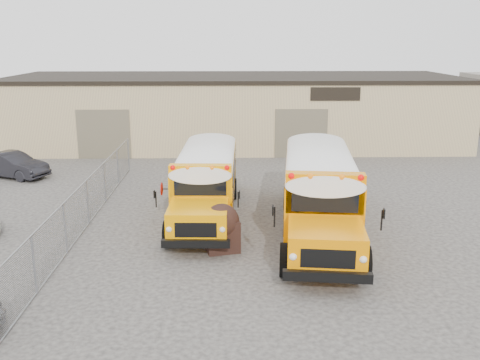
{
  "coord_description": "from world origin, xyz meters",
  "views": [
    {
      "loc": [
        -0.48,
        -17.16,
        7.12
      ],
      "look_at": [
        0.0,
        3.64,
        1.6
      ],
      "focal_mm": 40.0,
      "sensor_mm": 36.0,
      "label": 1
    }
  ],
  "objects_px": {
    "school_bus_right": "(314,151)",
    "car_dark": "(12,165)",
    "school_bus_left": "(214,149)",
    "tarp_bundle": "(222,227)"
  },
  "relations": [
    {
      "from": "school_bus_right",
      "to": "car_dark",
      "type": "distance_m",
      "value": 15.81
    },
    {
      "from": "school_bus_left",
      "to": "tarp_bundle",
      "type": "xyz_separation_m",
      "value": [
        0.5,
        -9.88,
        -0.74
      ]
    },
    {
      "from": "school_bus_left",
      "to": "tarp_bundle",
      "type": "height_order",
      "value": "school_bus_left"
    },
    {
      "from": "tarp_bundle",
      "to": "car_dark",
      "type": "bearing_deg",
      "value": 137.23
    },
    {
      "from": "school_bus_left",
      "to": "car_dark",
      "type": "relative_size",
      "value": 2.34
    },
    {
      "from": "school_bus_left",
      "to": "school_bus_right",
      "type": "relative_size",
      "value": 0.89
    },
    {
      "from": "school_bus_left",
      "to": "tarp_bundle",
      "type": "bearing_deg",
      "value": -87.12
    },
    {
      "from": "school_bus_left",
      "to": "school_bus_right",
      "type": "distance_m",
      "value": 5.21
    },
    {
      "from": "school_bus_right",
      "to": "tarp_bundle",
      "type": "height_order",
      "value": "school_bus_right"
    },
    {
      "from": "tarp_bundle",
      "to": "car_dark",
      "type": "distance_m",
      "value": 15.24
    }
  ]
}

